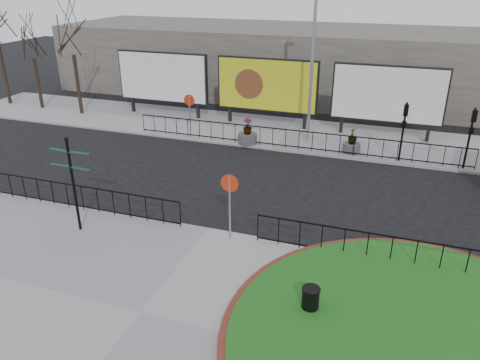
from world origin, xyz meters
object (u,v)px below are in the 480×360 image
at_px(billboard_mid, 267,85).
at_px(lamp_post, 313,55).
at_px(litter_bin, 310,301).
at_px(fingerpost_sign, 72,175).
at_px(planter_c, 352,144).
at_px(planter_a, 248,135).

distance_m(billboard_mid, lamp_post, 4.23).
bearing_deg(lamp_post, litter_bin, -78.34).
height_order(fingerpost_sign, litter_bin, fingerpost_sign).
bearing_deg(planter_c, billboard_mid, 150.73).
distance_m(fingerpost_sign, litter_bin, 9.34).
bearing_deg(fingerpost_sign, planter_a, 80.35).
xyz_separation_m(lamp_post, planter_a, (-3.06, -1.60, -4.25)).
bearing_deg(fingerpost_sign, planter_c, 58.49).
relative_size(planter_a, planter_c, 1.06).
xyz_separation_m(lamp_post, planter_c, (2.57, -1.16, -4.24)).
xyz_separation_m(planter_a, planter_c, (5.63, 0.44, 0.00)).
bearing_deg(planter_c, planter_a, -175.50).
bearing_deg(litter_bin, lamp_post, 101.66).
relative_size(fingerpost_sign, litter_bin, 4.24).
relative_size(billboard_mid, litter_bin, 7.28).
bearing_deg(lamp_post, billboard_mid, 146.75).
xyz_separation_m(lamp_post, litter_bin, (2.99, -14.50, -4.28)).
bearing_deg(planter_c, lamp_post, 155.81).
bearing_deg(planter_a, billboard_mid, 89.22).
bearing_deg(litter_bin, planter_c, 91.80).
relative_size(lamp_post, planter_a, 6.49).
xyz_separation_m(billboard_mid, litter_bin, (6.00, -16.47, -2.05)).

